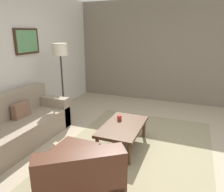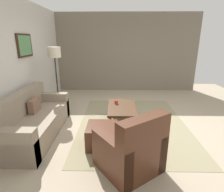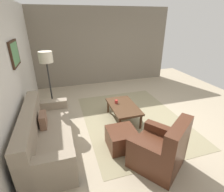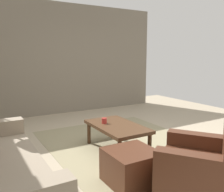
{
  "view_description": "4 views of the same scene",
  "coord_description": "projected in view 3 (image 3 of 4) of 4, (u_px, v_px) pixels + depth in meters",
  "views": [
    {
      "loc": [
        -3.17,
        -0.81,
        1.94
      ],
      "look_at": [
        0.09,
        0.48,
        0.89
      ],
      "focal_mm": 34.34,
      "sensor_mm": 36.0,
      "label": 1
    },
    {
      "loc": [
        -3.91,
        0.42,
        1.9
      ],
      "look_at": [
        0.21,
        0.48,
        0.61
      ],
      "focal_mm": 29.29,
      "sensor_mm": 36.0,
      "label": 2
    },
    {
      "loc": [
        -3.57,
        1.67,
        2.43
      ],
      "look_at": [
        -0.02,
        0.57,
        0.74
      ],
      "focal_mm": 27.79,
      "sensor_mm": 36.0,
      "label": 3
    },
    {
      "loc": [
        -3.12,
        2.2,
        1.48
      ],
      "look_at": [
        0.08,
        0.32,
        0.87
      ],
      "focal_mm": 39.21,
      "sensor_mm": 36.0,
      "label": 4
    }
  ],
  "objects": [
    {
      "name": "lamp_standing",
      "position": [
        47.0,
        64.0,
        4.13
      ],
      "size": [
        0.32,
        0.32,
        1.71
      ],
      "color": "black",
      "rests_on": "ground_plane"
    },
    {
      "name": "cup",
      "position": [
        116.0,
        102.0,
        4.45
      ],
      "size": [
        0.08,
        0.08,
        0.09
      ],
      "primitive_type": "cylinder",
      "color": "#B2332D",
      "rests_on": "coffee_table"
    },
    {
      "name": "coffee_table",
      "position": [
        123.0,
        107.0,
        4.37
      ],
      "size": [
        1.1,
        0.64,
        0.41
      ],
      "color": "#472D1C",
      "rests_on": "ground_plane"
    },
    {
      "name": "ottoman",
      "position": [
        122.0,
        139.0,
        3.49
      ],
      "size": [
        0.56,
        0.56,
        0.4
      ],
      "primitive_type": "cube",
      "color": "#4C2819",
      "rests_on": "ground_plane"
    },
    {
      "name": "stone_feature_panel",
      "position": [
        103.0,
        47.0,
        6.58
      ],
      "size": [
        0.12,
        5.2,
        2.8
      ],
      "primitive_type": "cube",
      "color": "slate",
      "rests_on": "ground_plane"
    },
    {
      "name": "ground_plane",
      "position": [
        133.0,
        119.0,
        4.55
      ],
      "size": [
        8.0,
        8.0,
        0.0
      ],
      "primitive_type": "plane",
      "color": "tan"
    },
    {
      "name": "framed_artwork",
      "position": [
        15.0,
        53.0,
        3.53
      ],
      "size": [
        0.66,
        0.04,
        0.52
      ],
      "color": "#382316"
    },
    {
      "name": "area_rug",
      "position": [
        133.0,
        119.0,
        4.55
      ],
      "size": [
        3.27,
        2.43,
        0.01
      ],
      "primitive_type": "cube",
      "color": "gray",
      "rests_on": "ground_plane"
    },
    {
      "name": "rear_partition",
      "position": [
        9.0,
        77.0,
        3.28
      ],
      "size": [
        6.0,
        0.12,
        2.8
      ],
      "primitive_type": "cube",
      "color": "silver",
      "rests_on": "ground_plane"
    },
    {
      "name": "armchair_leather",
      "position": [
        161.0,
        152.0,
        2.99
      ],
      "size": [
        1.12,
        1.12,
        0.95
      ],
      "color": "#4C2819",
      "rests_on": "ground_plane"
    },
    {
      "name": "couch_main",
      "position": [
        44.0,
        137.0,
        3.37
      ],
      "size": [
        2.11,
        0.85,
        0.88
      ],
      "color": "gray",
      "rests_on": "ground_plane"
    }
  ]
}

